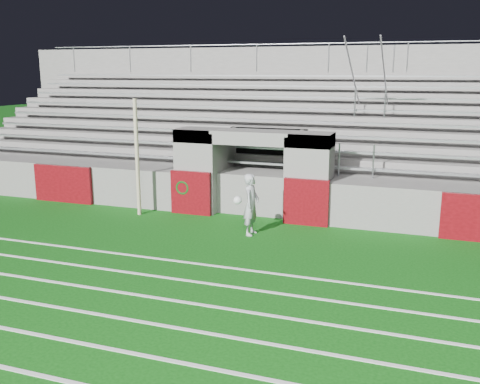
% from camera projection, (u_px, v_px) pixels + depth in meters
% --- Properties ---
extents(ground, '(90.00, 90.00, 0.00)m').
position_uv_depth(ground, '(208.00, 250.00, 13.27)').
color(ground, '#0C4C0E').
rests_on(ground, ground).
extents(field_post, '(0.12, 0.12, 3.54)m').
position_uv_depth(field_post, '(137.00, 158.00, 16.12)').
color(field_post, '#C1B38F').
rests_on(field_post, ground).
extents(field_markings, '(28.00, 8.09, 0.01)m').
position_uv_depth(field_markings, '(90.00, 345.00, 8.67)').
color(field_markings, white).
rests_on(field_markings, ground).
extents(stadium_structure, '(26.00, 8.48, 5.42)m').
position_uv_depth(stadium_structure, '(289.00, 147.00, 20.26)').
color(stadium_structure, slate).
rests_on(stadium_structure, ground).
extents(goalkeeper_with_ball, '(0.66, 0.62, 1.67)m').
position_uv_depth(goalkeeper_with_ball, '(251.00, 204.00, 14.34)').
color(goalkeeper_with_ball, '#A9ACB2').
rests_on(goalkeeper_with_ball, ground).
extents(hose_coil, '(0.54, 0.14, 0.64)m').
position_uv_depth(hose_coil, '(183.00, 190.00, 16.46)').
color(hose_coil, '#0B3B15').
rests_on(hose_coil, ground).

